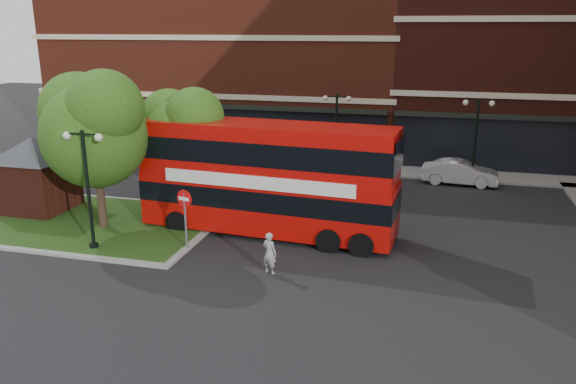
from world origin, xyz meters
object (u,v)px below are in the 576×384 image
(car_silver, at_px, (292,156))
(car_white, at_px, (460,172))
(bus, at_px, (267,171))
(woman, at_px, (270,253))

(car_silver, distance_m, car_white, 10.54)
(bus, bearing_deg, car_silver, 103.46)
(woman, height_order, car_white, woman)
(car_silver, bearing_deg, car_white, -97.20)
(car_white, bearing_deg, woman, 157.84)
(woman, relative_size, car_white, 0.37)
(woman, xyz_separation_m, car_silver, (-3.22, 16.08, -0.06))
(bus, bearing_deg, car_white, 55.35)
(car_white, bearing_deg, car_silver, 85.97)
(woman, bearing_deg, car_white, -95.72)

